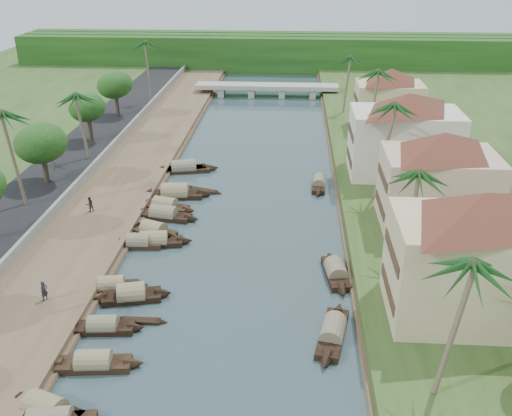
# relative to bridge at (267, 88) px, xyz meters

# --- Properties ---
(ground) EXTENTS (220.00, 220.00, 0.00)m
(ground) POSITION_rel_bridge_xyz_m (-0.00, -72.00, -1.72)
(ground) COLOR #31444A
(ground) RESTS_ON ground
(left_bank) EXTENTS (10.00, 180.00, 0.80)m
(left_bank) POSITION_rel_bridge_xyz_m (-16.00, -52.00, -1.32)
(left_bank) COLOR brown
(left_bank) RESTS_ON ground
(right_bank) EXTENTS (16.00, 180.00, 1.20)m
(right_bank) POSITION_rel_bridge_xyz_m (19.00, -52.00, -1.12)
(right_bank) COLOR #2C451B
(right_bank) RESTS_ON ground
(road) EXTENTS (8.00, 180.00, 1.40)m
(road) POSITION_rel_bridge_xyz_m (-24.50, -52.00, -1.02)
(road) COLOR black
(road) RESTS_ON ground
(retaining_wall) EXTENTS (0.40, 180.00, 1.10)m
(retaining_wall) POSITION_rel_bridge_xyz_m (-20.20, -52.00, -0.37)
(retaining_wall) COLOR slate
(retaining_wall) RESTS_ON left_bank
(treeline) EXTENTS (120.00, 14.00, 8.00)m
(treeline) POSITION_rel_bridge_xyz_m (-0.00, 28.00, 2.28)
(treeline) COLOR #133D10
(treeline) RESTS_ON ground
(bridge) EXTENTS (28.00, 4.00, 2.40)m
(bridge) POSITION_rel_bridge_xyz_m (0.00, 0.00, 0.00)
(bridge) COLOR #9FA095
(bridge) RESTS_ON ground
(building_near) EXTENTS (14.85, 14.85, 10.20)m
(building_near) POSITION_rel_bridge_xyz_m (18.99, -74.00, 4.66)
(building_near) COLOR beige
(building_near) RESTS_ON right_bank
(building_mid) EXTENTS (14.11, 14.11, 9.70)m
(building_mid) POSITION_rel_bridge_xyz_m (19.99, -58.00, 4.41)
(building_mid) COLOR beige
(building_mid) RESTS_ON right_bank
(building_far) EXTENTS (15.59, 15.59, 10.20)m
(building_far) POSITION_rel_bridge_xyz_m (18.99, -44.00, 4.66)
(building_far) COLOR silver
(building_far) RESTS_ON right_bank
(building_distant) EXTENTS (12.62, 12.62, 9.20)m
(building_distant) POSITION_rel_bridge_xyz_m (19.99, -24.00, 4.16)
(building_distant) COLOR beige
(building_distant) RESTS_ON right_bank
(sampan_1) EXTENTS (7.20, 4.00, 2.13)m
(sampan_1) POSITION_rel_bridge_xyz_m (-10.00, -85.35, -1.31)
(sampan_1) COLOR black
(sampan_1) RESTS_ON ground
(sampan_2) EXTENTS (7.39, 2.18, 1.96)m
(sampan_2) POSITION_rel_bridge_xyz_m (-8.33, -80.78, -1.31)
(sampan_2) COLOR black
(sampan_2) RESTS_ON ground
(sampan_3) EXTENTS (6.72, 1.88, 1.85)m
(sampan_3) POSITION_rel_bridge_xyz_m (-8.99, -76.57, -1.32)
(sampan_3) COLOR black
(sampan_3) RESTS_ON ground
(sampan_4) EXTENTS (6.64, 2.47, 1.90)m
(sampan_4) POSITION_rel_bridge_xyz_m (-10.04, -70.86, -1.32)
(sampan_4) COLOR black
(sampan_4) RESTS_ON ground
(sampan_5) EXTENTS (7.08, 3.17, 2.21)m
(sampan_5) POSITION_rel_bridge_xyz_m (-7.94, -72.14, -1.31)
(sampan_5) COLOR black
(sampan_5) RESTS_ON ground
(sampan_6) EXTENTS (6.53, 1.84, 1.98)m
(sampan_6) POSITION_rel_bridge_xyz_m (-9.69, -62.89, -1.31)
(sampan_6) COLOR black
(sampan_6) RESTS_ON ground
(sampan_7) EXTENTS (8.01, 2.66, 2.11)m
(sampan_7) POSITION_rel_bridge_xyz_m (-8.26, -62.44, -1.31)
(sampan_7) COLOR black
(sampan_7) RESTS_ON ground
(sampan_8) EXTENTS (6.97, 4.29, 2.15)m
(sampan_8) POSITION_rel_bridge_xyz_m (-8.80, -60.29, -1.31)
(sampan_8) COLOR black
(sampan_8) RESTS_ON ground
(sampan_9) EXTENTS (8.52, 3.13, 2.13)m
(sampan_9) POSITION_rel_bridge_xyz_m (-8.60, -56.31, -1.31)
(sampan_9) COLOR black
(sampan_9) RESTS_ON ground
(sampan_10) EXTENTS (7.70, 3.38, 2.10)m
(sampan_10) POSITION_rel_bridge_xyz_m (-8.93, -54.04, -1.31)
(sampan_10) COLOR black
(sampan_10) RESTS_ON ground
(sampan_11) EXTENTS (9.35, 2.89, 2.59)m
(sampan_11) POSITION_rel_bridge_xyz_m (-8.50, -50.44, -1.30)
(sampan_11) COLOR black
(sampan_11) RESTS_ON ground
(sampan_12) EXTENTS (9.64, 3.58, 2.25)m
(sampan_12) POSITION_rel_bridge_xyz_m (-8.93, -42.15, -1.31)
(sampan_12) COLOR black
(sampan_12) RESTS_ON ground
(sampan_13) EXTENTS (8.61, 4.02, 2.30)m
(sampan_13) POSITION_rel_bridge_xyz_m (-9.04, -42.01, -1.30)
(sampan_13) COLOR black
(sampan_13) RESTS_ON ground
(sampan_14) EXTENTS (3.31, 8.73, 2.10)m
(sampan_14) POSITION_rel_bridge_xyz_m (8.74, -76.16, -1.31)
(sampan_14) COLOR black
(sampan_14) RESTS_ON ground
(sampan_15) EXTENTS (2.60, 7.84, 2.08)m
(sampan_15) POSITION_rel_bridge_xyz_m (9.53, -67.24, -1.31)
(sampan_15) COLOR black
(sampan_15) RESTS_ON ground
(sampan_16) EXTENTS (1.92, 7.80, 1.93)m
(sampan_16) POSITION_rel_bridge_xyz_m (8.73, -46.05, -1.32)
(sampan_16) COLOR black
(sampan_16) RESTS_ON ground
(canoe_1) EXTENTS (4.55, 0.78, 0.73)m
(canoe_1) POSITION_rel_bridge_xyz_m (-6.46, -75.27, -1.62)
(canoe_1) COLOR black
(canoe_1) RESTS_ON ground
(canoe_2) EXTENTS (5.25, 2.52, 0.77)m
(canoe_2) POSITION_rel_bridge_xyz_m (-5.47, -48.47, -1.62)
(canoe_2) COLOR black
(canoe_2) RESTS_ON ground
(palm_0) EXTENTS (3.20, 3.20, 11.23)m
(palm_0) POSITION_rel_bridge_xyz_m (15.00, -83.06, 8.94)
(palm_0) COLOR #76654F
(palm_0) RESTS_ON ground
(palm_1) EXTENTS (3.20, 3.20, 10.14)m
(palm_1) POSITION_rel_bridge_xyz_m (16.00, -66.01, 7.87)
(palm_1) COLOR #76654F
(palm_1) RESTS_ON ground
(palm_2) EXTENTS (3.20, 3.20, 12.34)m
(palm_2) POSITION_rel_bridge_xyz_m (15.00, -51.94, 10.02)
(palm_2) COLOR #76654F
(palm_2) RESTS_ON ground
(palm_3) EXTENTS (3.20, 3.20, 12.43)m
(palm_3) POSITION_rel_bridge_xyz_m (16.00, -34.43, 10.09)
(palm_3) COLOR #76654F
(palm_3) RESTS_ON ground
(palm_5) EXTENTS (3.20, 3.20, 11.82)m
(palm_5) POSITION_rel_bridge_xyz_m (-24.00, -56.61, 9.71)
(palm_5) COLOR #76654F
(palm_5) RESTS_ON ground
(palm_6) EXTENTS (3.20, 3.20, 10.10)m
(palm_6) POSITION_rel_bridge_xyz_m (-22.00, -41.56, 8.04)
(palm_6) COLOR #76654F
(palm_6) RESTS_ON ground
(palm_7) EXTENTS (3.20, 3.20, 10.94)m
(palm_7) POSITION_rel_bridge_xyz_m (14.00, -15.41, 8.65)
(palm_7) COLOR #76654F
(palm_7) RESTS_ON ground
(palm_8) EXTENTS (3.20, 3.20, 12.18)m
(palm_8) POSITION_rel_bridge_xyz_m (-20.50, -11.32, 10.04)
(palm_8) COLOR #76654F
(palm_8) RESTS_ON ground
(tree_3) EXTENTS (5.52, 5.52, 7.16)m
(tree_3) POSITION_rel_bridge_xyz_m (-24.00, -50.20, 4.50)
(tree_3) COLOR #4A3A2A
(tree_3) RESTS_ON ground
(tree_4) EXTENTS (4.64, 4.64, 6.78)m
(tree_4) POSITION_rel_bridge_xyz_m (-24.00, -34.00, 4.47)
(tree_4) COLOR #4A3A2A
(tree_4) RESTS_ON ground
(tree_5) EXTENTS (5.16, 5.16, 7.21)m
(tree_5) POSITION_rel_bridge_xyz_m (-24.00, -20.35, 4.69)
(tree_5) COLOR #4A3A2A
(tree_5) RESTS_ON ground
(tree_6) EXTENTS (4.22, 4.22, 6.73)m
(tree_6) POSITION_rel_bridge_xyz_m (24.00, -41.53, 4.37)
(tree_6) COLOR #4A3A2A
(tree_6) RESTS_ON ground
(person_near) EXTENTS (0.69, 0.76, 1.73)m
(person_near) POSITION_rel_bridge_xyz_m (-14.63, -73.81, -0.06)
(person_near) COLOR #23232A
(person_near) RESTS_ON left_bank
(person_far) EXTENTS (1.06, 1.06, 1.73)m
(person_far) POSITION_rel_bridge_xyz_m (-16.59, -56.77, -0.06)
(person_far) COLOR #2C271F
(person_far) RESTS_ON left_bank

